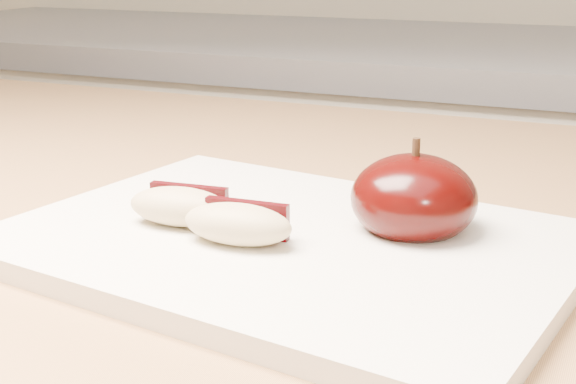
% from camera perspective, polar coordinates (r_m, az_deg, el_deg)
% --- Properties ---
extents(back_cabinet, '(2.40, 0.62, 0.94)m').
position_cam_1_polar(back_cabinet, '(1.36, 16.39, -9.94)').
color(back_cabinet, silver).
rests_on(back_cabinet, ground).
extents(cutting_board, '(0.35, 0.28, 0.01)m').
position_cam_1_polar(cutting_board, '(0.46, 0.00, -3.70)').
color(cutting_board, silver).
rests_on(cutting_board, island_counter).
extents(apple_half, '(0.09, 0.09, 0.06)m').
position_cam_1_polar(apple_half, '(0.47, 8.93, -0.45)').
color(apple_half, black).
rests_on(apple_half, cutting_board).
extents(apple_wedge_a, '(0.07, 0.04, 0.02)m').
position_cam_1_polar(apple_wedge_a, '(0.48, -7.63, -0.99)').
color(apple_wedge_a, tan).
rests_on(apple_wedge_a, cutting_board).
extents(apple_wedge_b, '(0.07, 0.04, 0.02)m').
position_cam_1_polar(apple_wedge_b, '(0.45, -3.52, -2.24)').
color(apple_wedge_b, tan).
rests_on(apple_wedge_b, cutting_board).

